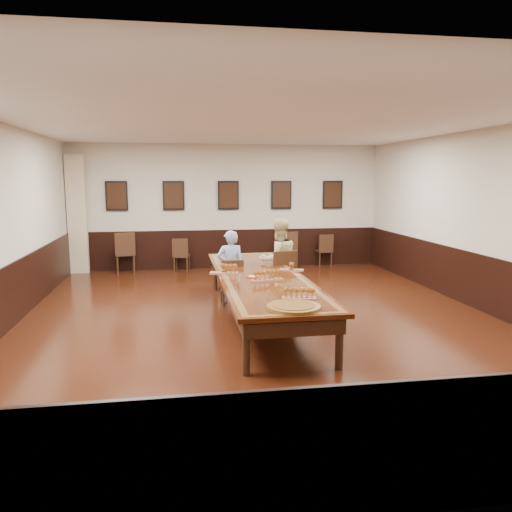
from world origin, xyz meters
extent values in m
cube|color=black|center=(0.00, 0.00, -0.01)|extent=(8.00, 10.00, 0.02)
cube|color=white|center=(0.00, 0.00, 3.21)|extent=(8.00, 10.00, 0.02)
cube|color=beige|center=(0.00, 5.01, 1.60)|extent=(8.00, 0.02, 3.20)
cube|color=beige|center=(0.00, -5.01, 1.60)|extent=(8.00, 0.02, 3.20)
cube|color=beige|center=(4.01, 0.00, 1.60)|extent=(0.02, 10.00, 3.20)
imported|color=#4570AC|center=(-0.37, 1.17, 0.69)|extent=(0.52, 0.35, 1.39)
imported|color=#D8CA87|center=(0.55, 1.21, 0.79)|extent=(0.89, 0.75, 1.59)
cube|color=#F65277|center=(0.60, -0.07, 0.76)|extent=(0.10, 0.15, 0.01)
cube|color=tan|center=(-3.75, 4.82, 1.45)|extent=(0.45, 0.18, 2.90)
cube|color=black|center=(0.00, 4.98, 0.50)|extent=(7.98, 0.04, 1.00)
cube|color=black|center=(0.00, -4.98, 0.50)|extent=(7.98, 0.04, 1.00)
cube|color=black|center=(-3.98, 0.00, 0.50)|extent=(0.04, 9.98, 1.00)
cube|color=black|center=(3.98, 0.00, 0.50)|extent=(0.04, 9.98, 1.00)
cube|color=black|center=(0.00, 0.00, 0.72)|extent=(1.40, 5.00, 0.06)
cube|color=brown|center=(0.00, 0.00, 0.75)|extent=(1.28, 4.88, 0.00)
cube|color=black|center=(0.00, 0.00, 0.75)|extent=(1.10, 4.70, 0.00)
cube|color=black|center=(0.00, 0.00, 0.57)|extent=(1.25, 4.85, 0.18)
cylinder|color=black|center=(-0.58, -2.32, 0.34)|extent=(0.10, 0.10, 0.69)
cylinder|color=black|center=(0.58, -2.32, 0.34)|extent=(0.10, 0.10, 0.69)
cylinder|color=black|center=(-0.58, 2.32, 0.34)|extent=(0.10, 0.10, 0.69)
cylinder|color=black|center=(0.58, 2.32, 0.34)|extent=(0.10, 0.10, 0.69)
cube|color=black|center=(-2.80, 4.94, 1.90)|extent=(0.54, 0.03, 0.74)
cube|color=black|center=(-2.80, 4.92, 1.90)|extent=(0.46, 0.01, 0.64)
cube|color=black|center=(-1.40, 4.94, 1.90)|extent=(0.54, 0.03, 0.74)
cube|color=black|center=(-1.40, 4.92, 1.90)|extent=(0.46, 0.01, 0.64)
cube|color=black|center=(0.00, 4.94, 1.90)|extent=(0.54, 0.03, 0.74)
cube|color=black|center=(0.00, 4.92, 1.90)|extent=(0.46, 0.01, 0.64)
cube|color=black|center=(1.40, 4.94, 1.90)|extent=(0.54, 0.03, 0.74)
cube|color=black|center=(1.40, 4.92, 1.90)|extent=(0.46, 0.01, 0.64)
cube|color=black|center=(2.80, 4.94, 1.90)|extent=(0.54, 0.03, 0.74)
cube|color=black|center=(2.80, 4.92, 1.90)|extent=(0.46, 0.01, 0.64)
cube|color=#96563F|center=(-0.59, 0.24, 0.77)|extent=(0.49, 0.24, 0.03)
cube|color=#96563F|center=(0.60, 0.33, 0.76)|extent=(0.43, 0.24, 0.03)
cube|color=#96563F|center=(0.02, -0.45, 0.77)|extent=(0.52, 0.23, 0.03)
cube|color=#96563F|center=(0.22, -1.69, 0.76)|extent=(0.47, 0.25, 0.03)
cylinder|color=red|center=(-0.17, -0.14, 0.76)|extent=(0.20, 0.20, 0.02)
cylinder|color=silver|center=(-0.17, -0.14, 0.77)|extent=(0.11, 0.11, 0.01)
cylinder|color=#5A3612|center=(0.04, -2.15, 0.77)|extent=(0.80, 0.80, 0.04)
cylinder|color=brown|center=(0.04, -2.15, 0.80)|extent=(0.64, 0.64, 0.01)
camera|label=1|loc=(-1.38, -7.96, 2.35)|focal=35.00mm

